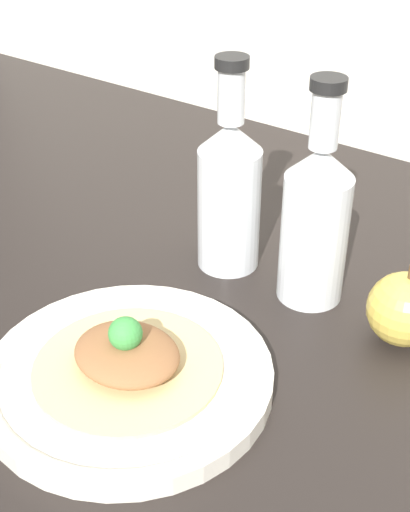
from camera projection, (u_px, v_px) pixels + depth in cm
name	position (u px, v px, depth cm)	size (l,w,h in cm)	color
ground_plane	(170.00, 342.00, 73.90)	(180.00, 110.00, 4.00)	black
plate	(129.00, 374.00, 64.99)	(26.50, 26.50, 2.34)	silver
plated_food	(127.00, 356.00, 63.83)	(17.30, 17.30, 5.59)	#D6BC7F
cider_bottle_left	(229.00, 190.00, 77.97)	(7.03, 7.03, 24.22)	silver
cider_bottle_right	(316.00, 218.00, 72.65)	(7.03, 7.03, 24.22)	silver
apple	(405.00, 309.00, 69.24)	(7.40, 7.40, 8.81)	gold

